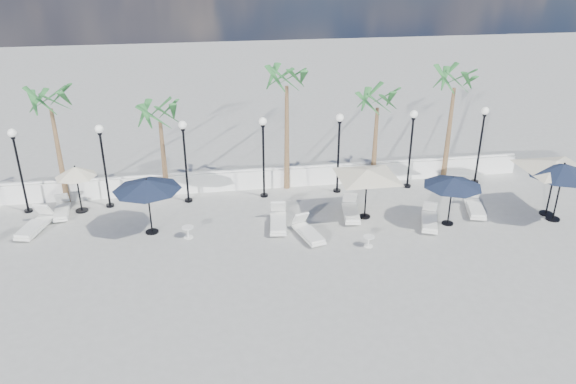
{
  "coord_description": "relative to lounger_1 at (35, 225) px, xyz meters",
  "views": [
    {
      "loc": [
        -2.6,
        -17.25,
        11.06
      ],
      "look_at": [
        0.67,
        3.54,
        1.5
      ],
      "focal_mm": 35.0,
      "sensor_mm": 36.0,
      "label": 1
    }
  ],
  "objects": [
    {
      "name": "parasol_navy_left",
      "position": [
        4.77,
        -0.87,
        1.86
      ],
      "size": [
        2.74,
        2.74,
        2.42
      ],
      "color": "black",
      "rests_on": "ground"
    },
    {
      "name": "lamppost_5",
      "position": [
        16.74,
        1.93,
        2.22
      ],
      "size": [
        0.36,
        0.36,
        3.84
      ],
      "color": "black",
      "rests_on": "ground"
    },
    {
      "name": "side_table_2",
      "position": [
        13.24,
        -3.36,
        -0.0
      ],
      "size": [
        0.45,
        0.45,
        0.44
      ],
      "color": "silver",
      "rests_on": "ground"
    },
    {
      "name": "palm_4",
      "position": [
        18.94,
        2.73,
        4.46
      ],
      "size": [
        2.6,
        2.6,
        5.7
      ],
      "color": "brown",
      "rests_on": "ground"
    },
    {
      "name": "palm_0",
      "position": [
        0.74,
        2.73,
        4.27
      ],
      "size": [
        2.6,
        2.6,
        5.5
      ],
      "color": "brown",
      "rests_on": "ground"
    },
    {
      "name": "parasol_cream_sq_a",
      "position": [
        13.8,
        -0.88,
        1.95
      ],
      "size": [
        4.89,
        4.89,
        2.4
      ],
      "color": "black",
      "rests_on": "ground"
    },
    {
      "name": "ground",
      "position": [
        9.74,
        -4.57,
        -0.27
      ],
      "size": [
        100.0,
        100.0,
        0.0
      ],
      "primitive_type": "plane",
      "color": "gray",
      "rests_on": "ground"
    },
    {
      "name": "palm_1",
      "position": [
        5.24,
        2.73,
        3.49
      ],
      "size": [
        2.6,
        2.6,
        4.7
      ],
      "color": "brown",
      "rests_on": "ground"
    },
    {
      "name": "lamppost_6",
      "position": [
        20.24,
        1.93,
        2.22
      ],
      "size": [
        0.36,
        0.36,
        3.84
      ],
      "color": "black",
      "rests_on": "ground"
    },
    {
      "name": "balustrade",
      "position": [
        9.74,
        2.93,
        0.2
      ],
      "size": [
        26.0,
        0.3,
        1.01
      ],
      "color": "white",
      "rests_on": "ground"
    },
    {
      "name": "parasol_navy_right",
      "position": [
        21.74,
        -2.37,
        2.04
      ],
      "size": [
        2.93,
        2.93,
        2.63
      ],
      "color": "black",
      "rests_on": "ground"
    },
    {
      "name": "lounger_3",
      "position": [
        11.04,
        -2.29,
        -0.02
      ],
      "size": [
        1.11,
        2.04,
        0.73
      ],
      "rotation": [
        0.0,
        0.0,
        0.27
      ],
      "color": "silver",
      "rests_on": "ground"
    },
    {
      "name": "lamppost_1",
      "position": [
        2.74,
        1.93,
        2.22
      ],
      "size": [
        0.36,
        0.36,
        3.84
      ],
      "color": "black",
      "rests_on": "ground"
    },
    {
      "name": "parasol_cream_small",
      "position": [
        1.57,
        1.63,
        1.59
      ],
      "size": [
        1.77,
        1.77,
        2.18
      ],
      "color": "black",
      "rests_on": "ground"
    },
    {
      "name": "lamppost_3",
      "position": [
        9.74,
        1.93,
        2.22
      ],
      "size": [
        0.36,
        0.36,
        3.84
      ],
      "color": "black",
      "rests_on": "ground"
    },
    {
      "name": "lamppost_4",
      "position": [
        13.24,
        1.93,
        2.22
      ],
      "size": [
        0.36,
        0.36,
        3.84
      ],
      "color": "black",
      "rests_on": "ground"
    },
    {
      "name": "lounger_6",
      "position": [
        16.28,
        -2.04,
        -0.02
      ],
      "size": [
        1.27,
        2.04,
        0.73
      ],
      "rotation": [
        0.0,
        0.0,
        -0.37
      ],
      "color": "silver",
      "rests_on": "ground"
    },
    {
      "name": "side_table_1",
      "position": [
        6.25,
        -1.53,
        0.02
      ],
      "size": [
        0.49,
        0.49,
        0.47
      ],
      "color": "silver",
      "rests_on": "ground"
    },
    {
      "name": "lounger_5",
      "position": [
        9.97,
        -1.19,
        -0.01
      ],
      "size": [
        0.94,
        2.13,
        0.77
      ],
      "rotation": [
        0.0,
        0.0,
        -0.14
      ],
      "color": "silver",
      "rests_on": "ground"
    },
    {
      "name": "palm_3",
      "position": [
        15.24,
        2.73,
        3.68
      ],
      "size": [
        2.6,
        2.6,
        4.9
      ],
      "color": "brown",
      "rests_on": "ground"
    },
    {
      "name": "parasol_navy_mid",
      "position": [
        17.1,
        -2.04,
        1.66
      ],
      "size": [
        2.45,
        2.45,
        2.2
      ],
      "color": "black",
      "rests_on": "ground"
    },
    {
      "name": "lamppost_0",
      "position": [
        -0.76,
        1.93,
        2.22
      ],
      "size": [
        0.36,
        0.36,
        3.84
      ],
      "color": "black",
      "rests_on": "ground"
    },
    {
      "name": "lounger_4",
      "position": [
        13.22,
        -0.74,
        -0.02
      ],
      "size": [
        0.96,
        2.08,
        0.75
      ],
      "rotation": [
        0.0,
        0.0,
        -0.16
      ],
      "color": "silver",
      "rests_on": "ground"
    },
    {
      "name": "lamppost_2",
      "position": [
        6.24,
        1.93,
        2.22
      ],
      "size": [
        0.36,
        0.36,
        3.84
      ],
      "color": "black",
      "rests_on": "ground"
    },
    {
      "name": "lounger_1",
      "position": [
        0.0,
        0.0,
        0.0
      ],
      "size": [
        1.21,
        2.24,
        0.8
      ],
      "rotation": [
        0.0,
        0.0,
        -0.26
      ],
      "color": "silver",
      "rests_on": "ground"
    },
    {
      "name": "lounger_7",
      "position": [
        18.74,
        -1.15,
        -0.01
      ],
      "size": [
        1.22,
        2.17,
        0.77
      ],
      "rotation": [
        0.0,
        0.0,
        -0.29
      ],
      "color": "silver",
      "rests_on": "ground"
    },
    {
      "name": "lounger_2",
      "position": [
        0.78,
        1.39,
        -0.04
      ],
      "size": [
        0.8,
        1.87,
        0.68
      ],
      "rotation": [
        0.0,
        0.0,
        0.12
      ],
      "color": "silver",
      "rests_on": "ground"
    },
    {
      "name": "palm_2",
      "position": [
        10.94,
        2.73,
        4.85
      ],
      "size": [
        2.6,
        2.6,
        6.1
      ],
      "color": "brown",
      "rests_on": "ground"
    },
    {
      "name": "parasol_cream_sq_b",
      "position": [
        21.74,
        -1.85,
        2.23
      ],
      "size": [
        5.4,
        5.4,
        2.71
      ],
      "color": "black",
      "rests_on": "ground"
    }
  ]
}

